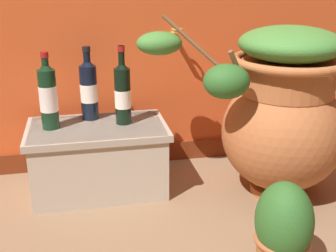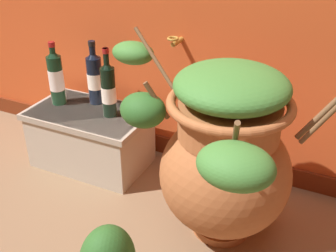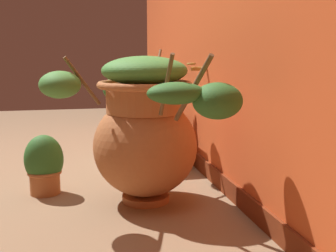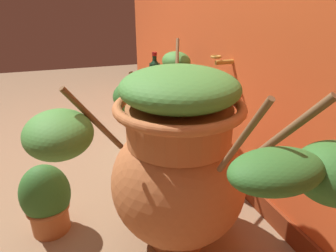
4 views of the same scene
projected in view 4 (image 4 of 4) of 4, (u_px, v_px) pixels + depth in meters
name	position (u px, v px, depth m)	size (l,w,h in m)	color
ground_plane	(25.00, 217.00, 1.39)	(7.00, 7.00, 0.00)	#896B4C
terracotta_urn	(179.00, 159.00, 1.11)	(1.19, 0.82, 0.79)	#B26638
stone_ledge	(162.00, 128.00, 1.96)	(0.62, 0.37, 0.31)	beige
wine_bottle_left	(155.00, 79.00, 2.02)	(0.08, 0.08, 0.33)	black
wine_bottle_middle	(170.00, 92.00, 1.75)	(0.07, 0.07, 0.35)	black
wine_bottle_right	(176.00, 84.00, 1.90)	(0.08, 0.08, 0.34)	black
potted_shrub	(47.00, 200.00, 1.26)	(0.19, 0.21, 0.33)	#B26638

